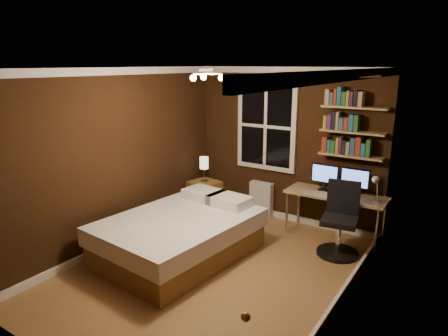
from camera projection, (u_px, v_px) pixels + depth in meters
The scene contains 24 objects.
floor at pixel (213, 270), 5.09m from camera, with size 4.20×4.20×0.00m, color brown.
wall_back at pixel (286, 146), 6.47m from camera, with size 3.20×0.04×2.50m, color black.
wall_left at pixel (119, 159), 5.62m from camera, with size 0.04×4.20×2.50m, color black.
wall_right at pixel (345, 200), 3.93m from camera, with size 0.04×4.20×2.50m, color black.
ceiling at pixel (211, 68), 4.46m from camera, with size 3.20×4.20×0.02m, color white.
window at pixel (266, 126), 6.55m from camera, with size 1.06×0.06×1.46m, color white.
door at pixel (273, 293), 2.74m from camera, with size 0.03×0.82×2.05m, color black, non-canonical shape.
door_knob at pixel (246, 317), 2.52m from camera, with size 0.06×0.06×0.06m, color gold.
ceiling_fixture at pixel (206, 77), 4.40m from camera, with size 0.44×0.44×0.18m, color beige, non-canonical shape.
bookshelf_lower at pixel (351, 156), 5.80m from camera, with size 0.92×0.22×0.03m, color #98794A.
books_row_lower at pixel (351, 147), 5.77m from camera, with size 0.66×0.16×0.23m, color maroon, non-canonical shape.
bookshelf_middle at pixel (353, 132), 5.71m from camera, with size 0.92×0.22×0.03m, color #98794A.
books_row_middle at pixel (353, 123), 5.68m from camera, with size 0.48×0.16×0.23m, color #1B5C7D, non-canonical shape.
bookshelf_upper at pixel (355, 107), 5.62m from camera, with size 0.92×0.22×0.03m, color #98794A.
books_row_upper at pixel (356, 98), 5.59m from camera, with size 0.54×0.16×0.23m, color #26592C, non-canonical shape.
bed at pixel (181, 235), 5.39m from camera, with size 1.68×2.21×0.71m.
nightstand at pixel (204, 197), 6.95m from camera, with size 0.46×0.46×0.58m, color brown.
bedside_lamp at pixel (204, 169), 6.82m from camera, with size 0.15×0.15×0.43m, color silver, non-canonical shape.
radiator at pixel (261, 199), 6.82m from camera, with size 0.40×0.14×0.60m, color silver.
desk at pixel (336, 198), 5.89m from camera, with size 1.45×0.54×0.69m.
monitor_left at pixel (325, 177), 5.99m from camera, with size 0.42×0.12×0.41m, color black, non-canonical shape.
monitor_right at pixel (355, 182), 5.75m from camera, with size 0.42×0.12×0.41m, color black, non-canonical shape.
desk_lamp at pixel (376, 189), 5.37m from camera, with size 0.14×0.32×0.44m, color silver, non-canonical shape.
office_chair at pixel (340, 227), 5.44m from camera, with size 0.56×0.56×1.01m.
Camera 1 is at (2.64, -3.76, 2.55)m, focal length 32.00 mm.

